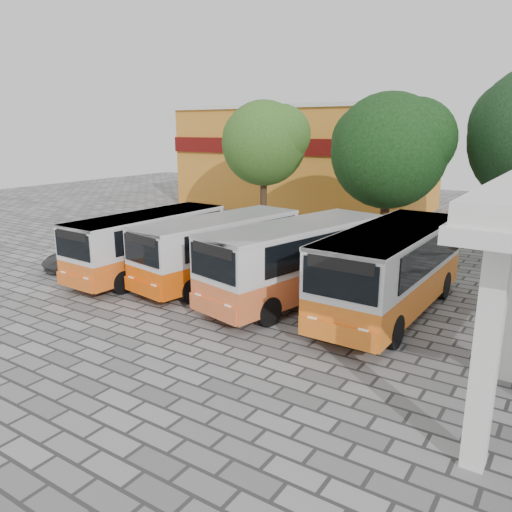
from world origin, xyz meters
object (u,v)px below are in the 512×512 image
Objects in this scene: bus_centre_left at (219,246)px; bus_far_right at (392,265)px; parked_car at (86,257)px; bus_centre_right at (297,257)px; bus_far_left at (149,240)px.

bus_far_right reaches higher than bus_centre_left.
bus_far_right is at bearing 29.82° from parked_car.
bus_centre_left is 0.94× the size of bus_far_right.
bus_centre_left is at bearing -175.81° from bus_far_right.
bus_centre_right is 3.59m from bus_far_right.
bus_far_right reaches higher than bus_far_left.
bus_far_left is at bearing -161.82° from bus_centre_right.
bus_centre_left reaches higher than bus_far_left.
bus_far_left is 1.98× the size of parked_car.
bus_far_right is 2.19× the size of parked_car.
bus_far_left is at bearing -172.16° from bus_far_right.
bus_centre_left is (3.34, 0.86, 0.01)m from bus_far_left.
bus_far_right is at bearing 8.78° from bus_far_left.
bus_centre_left is 7.43m from bus_far_right.
bus_centre_right is 2.20× the size of parked_car.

